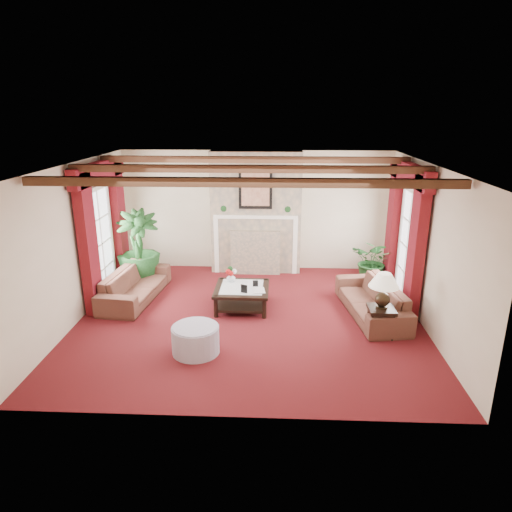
{
  "coord_description": "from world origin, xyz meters",
  "views": [
    {
      "loc": [
        0.45,
        -7.39,
        3.57
      ],
      "look_at": [
        0.1,
        0.4,
        1.04
      ],
      "focal_mm": 32.0,
      "sensor_mm": 36.0,
      "label": 1
    }
  ],
  "objects_px": {
    "potted_palm": "(140,263)",
    "side_table": "(380,322)",
    "sofa_right": "(372,294)",
    "ottoman": "(196,340)",
    "sofa_left": "(135,280)",
    "coffee_table": "(242,297)"
  },
  "relations": [
    {
      "from": "sofa_left",
      "to": "potted_palm",
      "type": "distance_m",
      "value": 0.86
    },
    {
      "from": "sofa_left",
      "to": "ottoman",
      "type": "xyz_separation_m",
      "value": [
        1.53,
        -2.01,
        -0.18
      ]
    },
    {
      "from": "coffee_table",
      "to": "side_table",
      "type": "bearing_deg",
      "value": -22.9
    },
    {
      "from": "sofa_right",
      "to": "potted_palm",
      "type": "relative_size",
      "value": 1.16
    },
    {
      "from": "potted_palm",
      "to": "coffee_table",
      "type": "bearing_deg",
      "value": -27.44
    },
    {
      "from": "side_table",
      "to": "coffee_table",
      "type": "bearing_deg",
      "value": 156.69
    },
    {
      "from": "coffee_table",
      "to": "ottoman",
      "type": "bearing_deg",
      "value": -108.69
    },
    {
      "from": "sofa_right",
      "to": "side_table",
      "type": "distance_m",
      "value": 0.82
    },
    {
      "from": "sofa_right",
      "to": "potted_palm",
      "type": "height_order",
      "value": "potted_palm"
    },
    {
      "from": "potted_palm",
      "to": "coffee_table",
      "type": "relative_size",
      "value": 1.81
    },
    {
      "from": "sofa_left",
      "to": "side_table",
      "type": "bearing_deg",
      "value": -100.79
    },
    {
      "from": "sofa_left",
      "to": "coffee_table",
      "type": "bearing_deg",
      "value": -92.9
    },
    {
      "from": "potted_palm",
      "to": "side_table",
      "type": "relative_size",
      "value": 3.61
    },
    {
      "from": "potted_palm",
      "to": "ottoman",
      "type": "xyz_separation_m",
      "value": [
        1.68,
        -2.86,
        -0.23
      ]
    },
    {
      "from": "sofa_left",
      "to": "coffee_table",
      "type": "relative_size",
      "value": 2.06
    },
    {
      "from": "sofa_left",
      "to": "sofa_right",
      "type": "distance_m",
      "value": 4.51
    },
    {
      "from": "potted_palm",
      "to": "ottoman",
      "type": "distance_m",
      "value": 3.32
    },
    {
      "from": "sofa_right",
      "to": "coffee_table",
      "type": "bearing_deg",
      "value": -103.47
    },
    {
      "from": "sofa_right",
      "to": "potted_palm",
      "type": "xyz_separation_m",
      "value": [
        -4.62,
        1.38,
        0.05
      ]
    },
    {
      "from": "sofa_left",
      "to": "potted_palm",
      "type": "xyz_separation_m",
      "value": [
        -0.15,
        0.85,
        0.05
      ]
    },
    {
      "from": "sofa_right",
      "to": "side_table",
      "type": "xyz_separation_m",
      "value": [
        -0.02,
        -0.81,
        -0.15
      ]
    },
    {
      "from": "potted_palm",
      "to": "coffee_table",
      "type": "height_order",
      "value": "potted_palm"
    }
  ]
}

